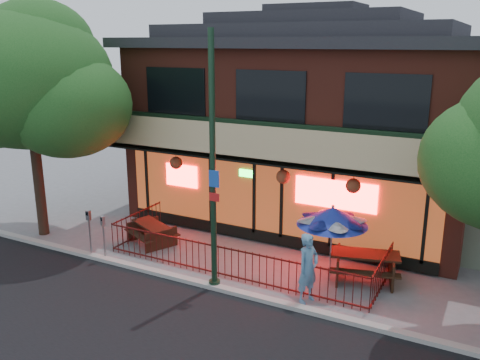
% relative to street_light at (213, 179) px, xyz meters
% --- Properties ---
extents(ground, '(80.00, 80.00, 0.00)m').
position_rel_street_light_xyz_m(ground, '(-0.00, 0.40, -3.15)').
color(ground, gray).
rests_on(ground, ground).
extents(curb, '(80.00, 0.25, 0.12)m').
position_rel_street_light_xyz_m(curb, '(-0.00, -0.10, -3.09)').
color(curb, '#999993').
rests_on(curb, ground).
extents(restaurant_building, '(12.96, 9.49, 8.05)m').
position_rel_street_light_xyz_m(restaurant_building, '(-0.00, 7.51, 0.98)').
color(restaurant_building, maroon).
rests_on(restaurant_building, ground).
extents(patio_fence, '(8.44, 2.62, 1.00)m').
position_rel_street_light_xyz_m(patio_fence, '(-0.00, 0.91, -2.52)').
color(patio_fence, '#3F0F0D').
rests_on(patio_fence, ground).
extents(street_light, '(0.43, 0.32, 7.00)m').
position_rel_street_light_xyz_m(street_light, '(0.00, 0.00, 0.00)').
color(street_light, black).
rests_on(street_light, ground).
extents(street_tree_left, '(5.60, 5.60, 8.05)m').
position_rel_street_light_xyz_m(street_tree_left, '(-7.46, 0.79, 2.52)').
color(street_tree_left, black).
rests_on(street_tree_left, ground).
extents(picnic_table_left, '(2.03, 1.84, 0.71)m').
position_rel_street_light_xyz_m(picnic_table_left, '(-3.50, 1.78, -2.68)').
color(picnic_table_left, '#301D11').
rests_on(picnic_table_left, ground).
extents(picnic_table_right, '(2.25, 1.93, 0.83)m').
position_rel_street_light_xyz_m(picnic_table_right, '(3.60, 2.40, -2.61)').
color(picnic_table_right, black).
rests_on(picnic_table_right, ground).
extents(patio_umbrella, '(2.00, 2.00, 2.28)m').
position_rel_street_light_xyz_m(patio_umbrella, '(2.72, 1.93, -1.20)').
color(patio_umbrella, gray).
rests_on(patio_umbrella, ground).
extents(pedestrian, '(0.67, 0.81, 1.89)m').
position_rel_street_light_xyz_m(pedestrian, '(2.58, 0.46, -2.20)').
color(pedestrian, '#5585AA').
rests_on(pedestrian, ground).
extents(parking_meter_near, '(0.15, 0.14, 1.45)m').
position_rel_street_light_xyz_m(parking_meter_near, '(-4.00, 0.00, -2.17)').
color(parking_meter_near, gray).
rests_on(parking_meter_near, ground).
extents(parking_meter_far, '(0.15, 0.14, 1.54)m').
position_rel_street_light_xyz_m(parking_meter_far, '(-4.58, 0.00, -2.11)').
color(parking_meter_far, gray).
rests_on(parking_meter_far, ground).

